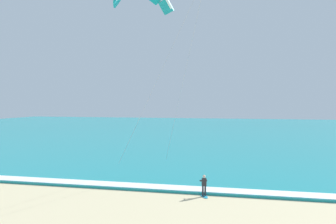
# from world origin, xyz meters

# --- Properties ---
(sea) EXTENTS (200.00, 120.00, 0.20)m
(sea) POSITION_xyz_m (0.00, 74.83, 0.10)
(sea) COLOR teal
(sea) RESTS_ON ground
(surf_foam) EXTENTS (200.00, 1.70, 0.04)m
(surf_foam) POSITION_xyz_m (0.00, 15.83, 0.22)
(surf_foam) COLOR white
(surf_foam) RESTS_ON sea
(surfboard) EXTENTS (0.99, 1.45, 0.09)m
(surfboard) POSITION_xyz_m (-4.53, 14.48, 0.03)
(surfboard) COLOR #239EC6
(surfboard) RESTS_ON ground
(kitesurfer) EXTENTS (0.66, 0.66, 1.69)m
(kitesurfer) POSITION_xyz_m (-4.53, 14.50, 0.94)
(kitesurfer) COLOR #232328
(kitesurfer) RESTS_ON ground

